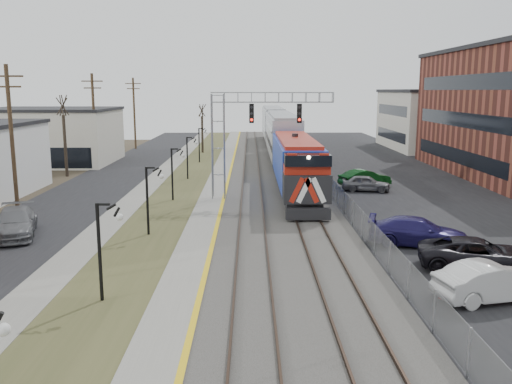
{
  "coord_description": "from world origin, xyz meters",
  "views": [
    {
      "loc": [
        1.9,
        -12.4,
        8.26
      ],
      "look_at": [
        2.22,
        17.69,
        2.6
      ],
      "focal_mm": 38.0,
      "sensor_mm": 36.0,
      "label": 1
    }
  ],
  "objects_px": {
    "train": "(280,135)",
    "signal_gantry": "(241,127)",
    "car_lot_b": "(493,283)",
    "car_lot_a": "(484,283)"
  },
  "relations": [
    {
      "from": "train",
      "to": "signal_gantry",
      "type": "bearing_deg",
      "value": -99.6
    },
    {
      "from": "car_lot_a",
      "to": "car_lot_b",
      "type": "relative_size",
      "value": 0.85
    },
    {
      "from": "signal_gantry",
      "to": "car_lot_a",
      "type": "xyz_separation_m",
      "value": [
        10.01,
        -19.93,
        -4.91
      ]
    },
    {
      "from": "signal_gantry",
      "to": "car_lot_b",
      "type": "distance_m",
      "value": 23.08
    },
    {
      "from": "train",
      "to": "car_lot_b",
      "type": "relative_size",
      "value": 13.52
    },
    {
      "from": "signal_gantry",
      "to": "car_lot_a",
      "type": "relative_size",
      "value": 2.28
    },
    {
      "from": "signal_gantry",
      "to": "train",
      "type": "bearing_deg",
      "value": 80.4
    },
    {
      "from": "signal_gantry",
      "to": "car_lot_a",
      "type": "bearing_deg",
      "value": -63.32
    },
    {
      "from": "train",
      "to": "car_lot_a",
      "type": "relative_size",
      "value": 15.95
    },
    {
      "from": "train",
      "to": "car_lot_b",
      "type": "xyz_separation_m",
      "value": [
        6.0,
        -45.42,
        -2.12
      ]
    }
  ]
}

